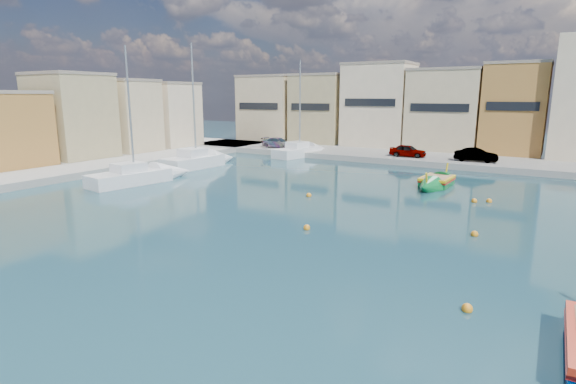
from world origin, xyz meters
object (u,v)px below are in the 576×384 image
Objects in this scene: luzzu_green at (437,182)px; yacht_midnorth at (207,160)px; yacht_mid at (151,175)px; yacht_north at (308,151)px.

luzzu_green is 0.63× the size of yacht_midnorth.
yacht_north is at bearing 80.64° from yacht_mid.
luzzu_green is at bearing 25.91° from yacht_mid.
yacht_midnorth is (-22.20, -1.32, 0.23)m from luzzu_green.
yacht_north is 0.92× the size of yacht_midnorth.
yacht_midnorth is 1.10× the size of yacht_mid.
yacht_midnorth reaches higher than luzzu_green.
luzzu_green is at bearing -31.76° from yacht_north.
yacht_north is (-17.23, 10.67, 0.19)m from luzzu_green.
luzzu_green is at bearing 3.41° from yacht_midnorth.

